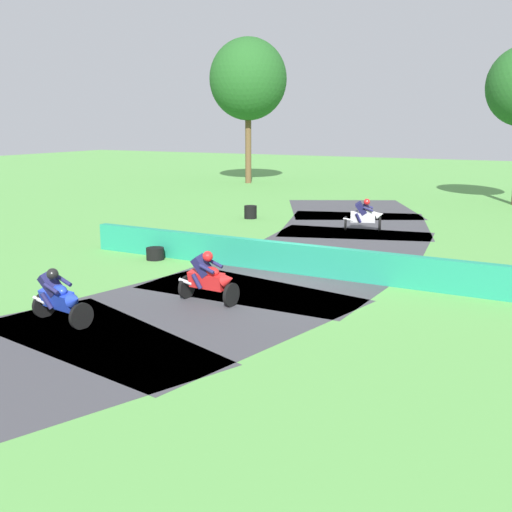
{
  "coord_description": "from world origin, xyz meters",
  "views": [
    {
      "loc": [
        7.76,
        -17.1,
        4.51
      ],
      "look_at": [
        -0.15,
        -2.1,
        0.9
      ],
      "focal_mm": 44.93,
      "sensor_mm": 36.0,
      "label": 1
    }
  ],
  "objects": [
    {
      "name": "ground_plane",
      "position": [
        0.0,
        0.0,
        0.0
      ],
      "size": [
        120.0,
        120.0,
        0.0
      ],
      "primitive_type": "plane",
      "color": "#569947"
    },
    {
      "name": "track_asphalt",
      "position": [
        -1.64,
        0.05,
        0.0
      ],
      "size": [
        11.86,
        37.75,
        0.01
      ],
      "color": "#3D3D42",
      "rests_on": "ground"
    },
    {
      "name": "safety_barrier",
      "position": [
        4.92,
        -0.15,
        0.45
      ],
      "size": [
        24.97,
        1.05,
        0.9
      ],
      "primitive_type": "cube",
      "rotation": [
        0.0,
        0.0,
        -1.6
      ],
      "color": "#1E8466",
      "rests_on": "ground"
    },
    {
      "name": "motorcycle_lead_blue",
      "position": [
        -2.56,
        -6.96,
        0.64
      ],
      "size": [
        1.7,
        1.01,
        1.43
      ],
      "color": "black",
      "rests_on": "ground"
    },
    {
      "name": "motorcycle_chase_red",
      "position": [
        -0.5,
        -3.96,
        0.65
      ],
      "size": [
        1.7,
        0.84,
        1.43
      ],
      "color": "black",
      "rests_on": "ground"
    },
    {
      "name": "motorcycle_trailing_white",
      "position": [
        -0.46,
        8.09,
        0.65
      ],
      "size": [
        1.72,
        1.15,
        1.43
      ],
      "color": "black",
      "rests_on": "ground"
    },
    {
      "name": "tire_stack_mid_a",
      "position": [
        -4.8,
        -0.42,
        0.2
      ],
      "size": [
        0.58,
        0.58,
        0.4
      ],
      "color": "black",
      "rests_on": "ground"
    },
    {
      "name": "tire_stack_mid_b",
      "position": [
        -6.29,
        8.98,
        0.3
      ],
      "size": [
        0.59,
        0.59,
        0.6
      ],
      "color": "black",
      "rests_on": "ground"
    },
    {
      "name": "tree_mid_rise",
      "position": [
        -14.61,
        24.08,
        7.32
      ],
      "size": [
        5.47,
        5.47,
        10.22
      ],
      "color": "brown",
      "rests_on": "ground"
    }
  ]
}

